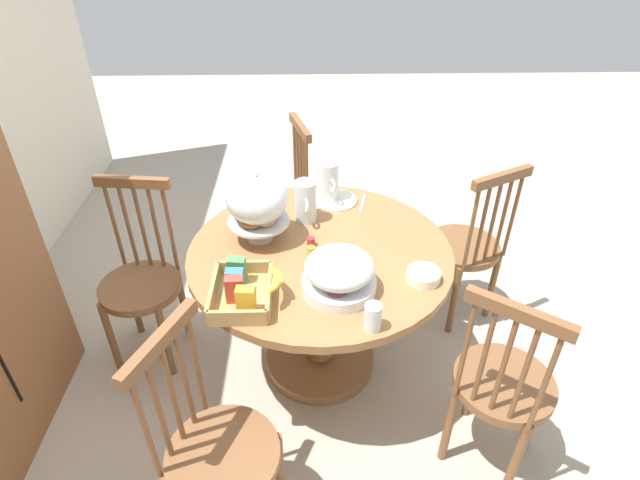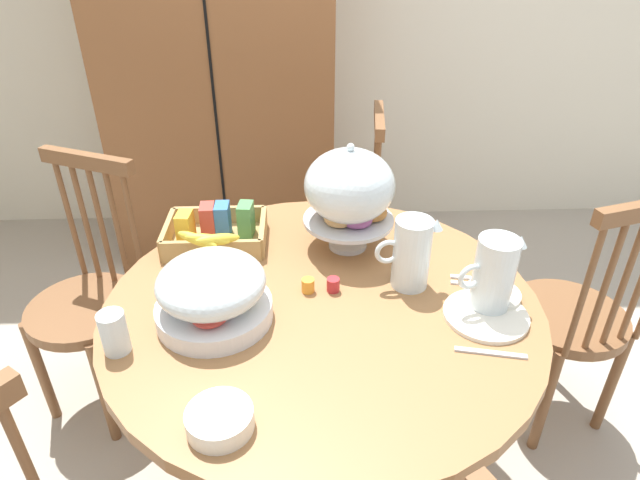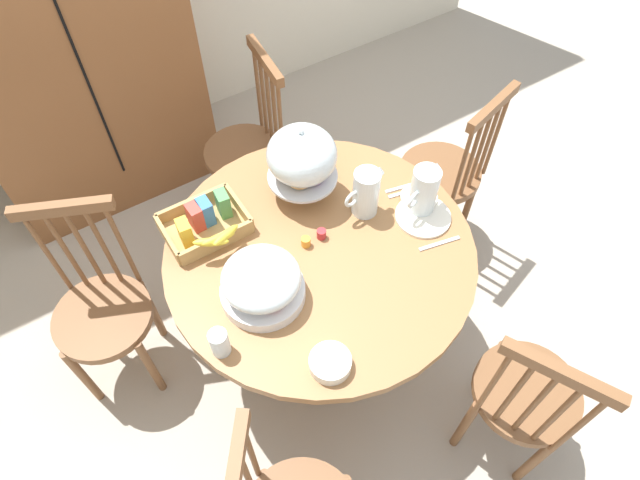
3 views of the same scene
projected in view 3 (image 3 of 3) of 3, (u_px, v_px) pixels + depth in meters
The scene contains 21 objects.
ground_plane at pixel (329, 319), 2.74m from camera, with size 10.00×10.00×0.00m, color #A89E8E.
wooden_armoire at pixel (59, 27), 2.53m from camera, with size 1.18×0.60×1.96m.
dining_table at pixel (320, 279), 2.26m from camera, with size 1.19×1.19×0.74m.
windsor_chair_near_window at pixel (103, 312), 2.25m from camera, with size 0.44×0.44×0.97m.
windsor_chair_facing_door at pixel (525, 397), 2.03m from camera, with size 0.45×0.45×0.97m.
windsor_chair_far_side at pixel (444, 175), 2.71m from camera, with size 0.42×0.42×0.97m.
windsor_chair_host_seat at pixel (248, 151), 2.80m from camera, with size 0.40×0.40×0.97m.
pastry_stand_with_dome at pixel (302, 158), 2.10m from camera, with size 0.28×0.28×0.34m.
fruit_platter_covered at pixel (262, 283), 1.89m from camera, with size 0.30×0.30×0.18m.
orange_juice_pitcher at pixel (423, 193), 2.12m from camera, with size 0.19×0.11×0.21m.
milk_pitcher at pixel (366, 194), 2.12m from camera, with size 0.19×0.10×0.21m.
cereal_basket at pixel (206, 223), 2.10m from camera, with size 0.32×0.30×0.12m.
china_plate_large at pixel (423, 216), 2.17m from camera, with size 0.22×0.22×0.01m, color white.
china_plate_small at pixel (419, 197), 2.22m from camera, with size 0.15×0.15×0.01m, color white.
cereal_bowl at pixel (330, 363), 1.78m from camera, with size 0.14×0.14×0.04m, color white.
drinking_glass at pixel (220, 343), 1.79m from camera, with size 0.06×0.06×0.11m, color silver.
jam_jar_strawberry at pixel (321, 234), 2.10m from camera, with size 0.04×0.04×0.04m, color #B7282D.
jam_jar_apricot at pixel (306, 242), 2.08m from camera, with size 0.04×0.04×0.04m, color orange.
table_knife at pixel (407, 192), 2.25m from camera, with size 0.17×0.01×0.01m, color silver.
dinner_fork at pixel (404, 187), 2.27m from camera, with size 0.17×0.01×0.01m, color silver.
soup_spoon at pixel (439, 243), 2.09m from camera, with size 0.17×0.01×0.01m, color silver.
Camera 3 is at (-0.74, -1.09, 2.43)m, focal length 30.92 mm.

